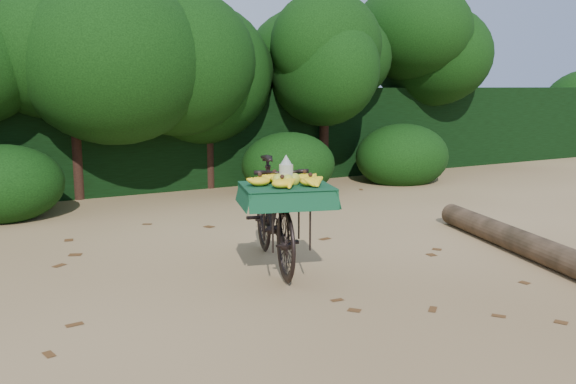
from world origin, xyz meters
TOP-DOWN VIEW (x-y plane):
  - ground at (0.00, 0.00)m, footprint 80.00×80.00m
  - vendor_bicycle at (-0.74, 0.55)m, footprint 1.16×1.98m
  - fallen_log at (1.77, -0.67)m, footprint 1.24×3.71m
  - hedge_backdrop at (0.00, 6.30)m, footprint 26.00×1.80m
  - tree_row at (-0.65, 5.50)m, footprint 14.50×2.00m
  - bush_clumps at (0.50, 4.30)m, footprint 8.80×1.70m
  - leaf_litter at (0.00, 0.65)m, footprint 7.00×7.30m

SIDE VIEW (x-z plane):
  - ground at x=0.00m, z-range 0.00..0.00m
  - leaf_litter at x=0.00m, z-range 0.00..0.01m
  - fallen_log at x=1.77m, z-range 0.00..0.27m
  - bush_clumps at x=0.50m, z-range 0.00..0.90m
  - vendor_bicycle at x=-0.74m, z-range 0.01..1.14m
  - hedge_backdrop at x=0.00m, z-range 0.00..1.80m
  - tree_row at x=-0.65m, z-range 0.00..4.00m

